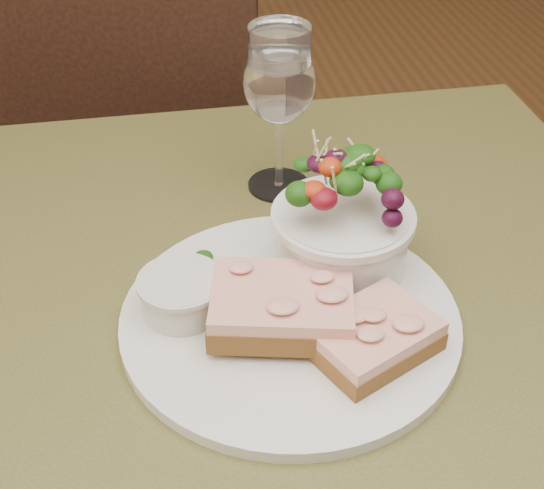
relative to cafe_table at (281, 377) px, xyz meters
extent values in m
cube|color=#423E1C|center=(0.00, 0.00, 0.08)|extent=(0.80, 0.80, 0.04)
cylinder|color=black|center=(-0.34, 0.34, -0.29)|extent=(0.05, 0.05, 0.71)
cylinder|color=black|center=(0.34, 0.34, -0.29)|extent=(0.05, 0.05, 0.71)
cube|color=black|center=(-0.10, 0.72, -0.20)|extent=(0.51, 0.51, 0.04)
cube|color=black|center=(-0.15, 0.53, 0.03)|extent=(0.42, 0.14, 0.45)
cube|color=black|center=(-0.10, 0.72, -0.42)|extent=(0.44, 0.44, 0.45)
cylinder|color=silver|center=(0.00, -0.03, 0.11)|extent=(0.30, 0.30, 0.01)
cube|color=#432612|center=(0.06, -0.08, 0.12)|extent=(0.13, 0.11, 0.02)
cube|color=#F5EFBA|center=(0.06, -0.08, 0.14)|extent=(0.12, 0.11, 0.01)
cube|color=#432612|center=(-0.01, -0.04, 0.13)|extent=(0.14, 0.12, 0.02)
cube|color=#F5EFBA|center=(-0.01, -0.04, 0.15)|extent=(0.14, 0.11, 0.01)
cylinder|color=silver|center=(-0.09, -0.01, 0.13)|extent=(0.07, 0.07, 0.04)
cylinder|color=olive|center=(-0.09, -0.01, 0.15)|extent=(0.06, 0.06, 0.01)
cylinder|color=silver|center=(0.06, 0.03, 0.14)|extent=(0.12, 0.12, 0.06)
ellipsoid|color=#123609|center=(0.06, 0.03, 0.20)|extent=(0.11, 0.11, 0.06)
ellipsoid|color=#123609|center=(-0.06, 0.04, 0.12)|extent=(0.04, 0.04, 0.01)
sphere|color=maroon|center=(-0.07, 0.03, 0.12)|extent=(0.02, 0.02, 0.02)
cylinder|color=white|center=(0.03, 0.20, 0.10)|extent=(0.07, 0.07, 0.00)
cylinder|color=white|center=(0.03, 0.20, 0.15)|extent=(0.01, 0.01, 0.09)
ellipsoid|color=white|center=(0.03, 0.20, 0.23)|extent=(0.08, 0.08, 0.09)
camera|label=1|loc=(-0.10, -0.52, 0.57)|focal=50.00mm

